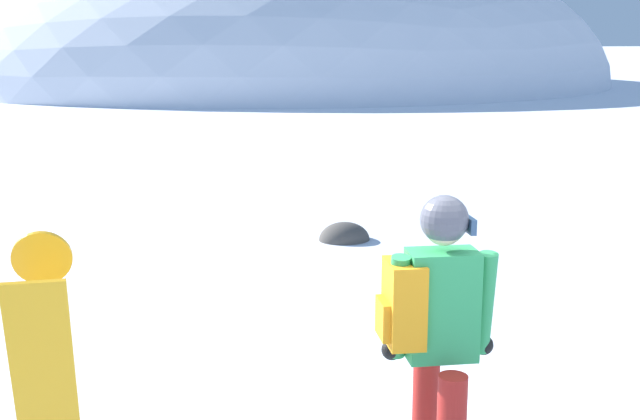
% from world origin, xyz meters
% --- Properties ---
extents(ridge_peak_main, '(34.02, 30.62, 15.31)m').
position_xyz_m(ridge_peak_main, '(5.75, 38.93, 0.00)').
color(ridge_peak_main, white).
rests_on(ridge_peak_main, ground).
extents(snowboarder_main, '(0.64, 1.84, 1.71)m').
position_xyz_m(snowboarder_main, '(-0.07, 0.17, 0.92)').
color(snowboarder_main, '#23B7A3').
rests_on(snowboarder_main, ground).
extents(spare_snowboard, '(0.28, 0.45, 1.61)m').
position_xyz_m(spare_snowboard, '(-2.01, 0.13, 0.82)').
color(spare_snowboard, orange).
rests_on(spare_snowboard, ground).
extents(rock_dark, '(0.64, 0.54, 0.45)m').
position_xyz_m(rock_dark, '(0.90, 5.87, 0.00)').
color(rock_dark, '#4C4742').
rests_on(rock_dark, ground).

